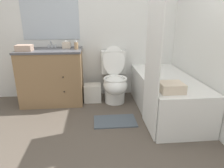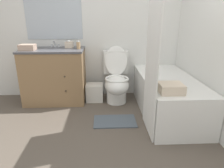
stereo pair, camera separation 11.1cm
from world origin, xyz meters
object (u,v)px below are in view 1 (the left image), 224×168
(bath_towel_folded, at_px, (171,87))
(bath_mat, at_px, (115,121))
(vanity_cabinet, at_px, (52,76))
(toilet, at_px, (115,80))
(hand_towel_folded, at_px, (24,48))
(bathtub, at_px, (166,94))
(soap_dispenser, at_px, (76,45))
(wastebasket, at_px, (93,93))
(tissue_box, at_px, (66,45))
(sink_faucet, at_px, (52,45))

(bath_towel_folded, distance_m, bath_mat, 0.89)
(vanity_cabinet, height_order, toilet, toilet)
(hand_towel_folded, relative_size, bath_towel_folded, 0.83)
(toilet, bearing_deg, bathtub, -32.10)
(bath_mat, bearing_deg, soap_dispenser, 125.16)
(toilet, bearing_deg, vanity_cabinet, 176.15)
(toilet, height_order, wastebasket, toilet)
(bathtub, distance_m, soap_dispenser, 1.53)
(tissue_box, relative_size, bath_towel_folded, 0.53)
(bathtub, bearing_deg, bath_mat, -161.36)
(hand_towel_folded, bearing_deg, vanity_cabinet, 19.65)
(vanity_cabinet, bearing_deg, sink_faucet, 90.00)
(toilet, bearing_deg, wastebasket, 174.04)
(bathtub, bearing_deg, vanity_cabinet, 163.34)
(bathtub, relative_size, wastebasket, 5.54)
(sink_faucet, height_order, bath_towel_folded, sink_faucet)
(toilet, xyz_separation_m, wastebasket, (-0.36, 0.04, -0.22))
(tissue_box, distance_m, hand_towel_folded, 0.63)
(vanity_cabinet, bearing_deg, hand_towel_folded, -160.35)
(soap_dispenser, bearing_deg, bath_mat, -54.84)
(vanity_cabinet, xyz_separation_m, bath_towel_folded, (1.54, -1.08, 0.14))
(toilet, relative_size, bath_towel_folded, 3.34)
(soap_dispenser, bearing_deg, bath_towel_folded, -42.80)
(sink_faucet, xyz_separation_m, hand_towel_folded, (-0.33, -0.31, 0.01))
(sink_faucet, height_order, soap_dispenser, soap_dispenser)
(toilet, distance_m, soap_dispenser, 0.81)
(sink_faucet, relative_size, bath_towel_folded, 0.53)
(sink_faucet, relative_size, soap_dispenser, 1.03)
(vanity_cabinet, relative_size, bathtub, 0.61)
(hand_towel_folded, bearing_deg, wastebasket, 5.30)
(vanity_cabinet, distance_m, soap_dispenser, 0.63)
(sink_faucet, xyz_separation_m, wastebasket, (0.63, -0.22, -0.76))
(tissue_box, relative_size, hand_towel_folded, 0.64)
(soap_dispenser, relative_size, bath_mat, 0.24)
(bathtub, bearing_deg, tissue_box, 156.40)
(sink_faucet, bearing_deg, soap_dispenser, -28.22)
(bath_towel_folded, bearing_deg, sink_faucet, 140.56)
(wastebasket, xyz_separation_m, bath_mat, (0.30, -0.74, -0.14))
(hand_towel_folded, distance_m, bath_towel_folded, 2.13)
(sink_faucet, xyz_separation_m, bath_towel_folded, (1.54, -1.27, -0.32))
(tissue_box, relative_size, soap_dispenser, 1.03)
(sink_faucet, bearing_deg, bathtub, -22.36)
(hand_towel_folded, bearing_deg, toilet, 2.24)
(wastebasket, xyz_separation_m, bath_towel_folded, (0.91, -1.05, 0.44))
(soap_dispenser, xyz_separation_m, bath_towel_folded, (1.13, -1.05, -0.34))
(vanity_cabinet, height_order, soap_dispenser, soap_dispenser)
(bath_mat, bearing_deg, hand_towel_folded, 152.78)
(tissue_box, bearing_deg, bathtub, -23.60)
(vanity_cabinet, distance_m, wastebasket, 0.70)
(vanity_cabinet, distance_m, bath_mat, 1.28)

